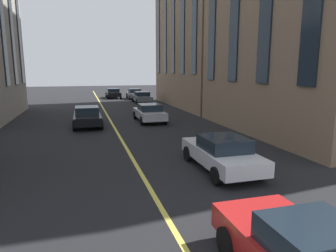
{
  "coord_description": "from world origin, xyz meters",
  "views": [
    {
      "loc": [
        1.04,
        2.01,
        3.89
      ],
      "look_at": [
        11.14,
        -0.86,
        1.94
      ],
      "focal_mm": 32.13,
      "sensor_mm": 36.0,
      "label": 1
    }
  ],
  "objects_px": {
    "car_black_near": "(113,93)",
    "car_black_trailing": "(87,116)",
    "car_white_parked_a": "(222,153)",
    "car_silver_parked_b": "(149,113)",
    "car_grey_oncoming": "(142,97)",
    "car_grey_far": "(134,94)"
  },
  "relations": [
    {
      "from": "car_black_near",
      "to": "car_grey_oncoming",
      "type": "bearing_deg",
      "value": -160.06
    },
    {
      "from": "car_silver_parked_b",
      "to": "car_black_trailing",
      "type": "bearing_deg",
      "value": 98.6
    },
    {
      "from": "car_silver_parked_b",
      "to": "car_black_trailing",
      "type": "xyz_separation_m",
      "value": [
        -0.7,
        4.63,
        0.0
      ]
    },
    {
      "from": "car_black_near",
      "to": "car_black_trailing",
      "type": "bearing_deg",
      "value": 169.6
    },
    {
      "from": "car_grey_oncoming",
      "to": "car_black_near",
      "type": "relative_size",
      "value": 1.0
    },
    {
      "from": "car_white_parked_a",
      "to": "car_black_trailing",
      "type": "relative_size",
      "value": 1.0
    },
    {
      "from": "car_white_parked_a",
      "to": "car_silver_parked_b",
      "type": "bearing_deg",
      "value": 1.34
    },
    {
      "from": "car_silver_parked_b",
      "to": "car_grey_far",
      "type": "bearing_deg",
      "value": -6.14
    },
    {
      "from": "car_black_trailing",
      "to": "car_grey_oncoming",
      "type": "bearing_deg",
      "value": -25.22
    },
    {
      "from": "car_black_near",
      "to": "car_grey_far",
      "type": "height_order",
      "value": "car_grey_far"
    },
    {
      "from": "car_white_parked_a",
      "to": "car_silver_parked_b",
      "type": "distance_m",
      "value": 11.96
    },
    {
      "from": "car_black_near",
      "to": "car_grey_far",
      "type": "xyz_separation_m",
      "value": [
        -2.0,
        -2.7,
        -0.0
      ]
    },
    {
      "from": "car_grey_oncoming",
      "to": "car_white_parked_a",
      "type": "bearing_deg",
      "value": 176.06
    },
    {
      "from": "car_black_near",
      "to": "car_white_parked_a",
      "type": "bearing_deg",
      "value": -178.35
    },
    {
      "from": "car_grey_oncoming",
      "to": "car_white_parked_a",
      "type": "relative_size",
      "value": 1.0
    },
    {
      "from": "car_grey_oncoming",
      "to": "car_white_parked_a",
      "type": "height_order",
      "value": "same"
    },
    {
      "from": "car_grey_oncoming",
      "to": "car_black_trailing",
      "type": "distance_m",
      "value": 15.63
    },
    {
      "from": "car_white_parked_a",
      "to": "car_black_trailing",
      "type": "distance_m",
      "value": 12.28
    },
    {
      "from": "car_silver_parked_b",
      "to": "car_grey_far",
      "type": "relative_size",
      "value": 1.13
    },
    {
      "from": "car_black_near",
      "to": "car_silver_parked_b",
      "type": "bearing_deg",
      "value": -178.17
    },
    {
      "from": "car_grey_oncoming",
      "to": "car_grey_far",
      "type": "relative_size",
      "value": 1.13
    },
    {
      "from": "car_black_near",
      "to": "car_grey_far",
      "type": "relative_size",
      "value": 1.13
    }
  ]
}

